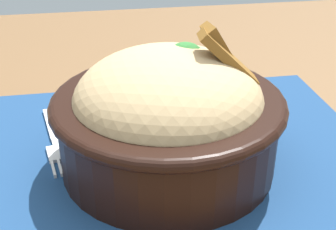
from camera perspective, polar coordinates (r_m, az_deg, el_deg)
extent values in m
cube|color=brown|center=(0.47, -1.50, -5.36)|extent=(1.17, 0.98, 0.04)
cube|color=navy|center=(0.45, -4.44, -4.34)|extent=(0.46, 0.28, 0.00)
cylinder|color=black|center=(0.41, 0.00, -1.94)|extent=(0.19, 0.19, 0.07)
torus|color=black|center=(0.40, 0.00, 1.60)|extent=(0.20, 0.20, 0.01)
ellipsoid|color=tan|center=(0.39, 0.00, 1.73)|extent=(0.21, 0.21, 0.09)
sphere|color=#2B692D|center=(0.39, 1.81, 5.28)|extent=(0.03, 0.03, 0.03)
sphere|color=#2B692D|center=(0.38, 4.68, 4.35)|extent=(0.03, 0.03, 0.03)
sphere|color=#2B692D|center=(0.40, 2.14, 6.30)|extent=(0.04, 0.04, 0.04)
cylinder|color=orange|center=(0.35, 3.00, 2.19)|extent=(0.02, 0.03, 0.01)
cylinder|color=orange|center=(0.35, 2.78, 1.96)|extent=(0.03, 0.02, 0.01)
cylinder|color=orange|center=(0.35, 5.26, 1.81)|extent=(0.03, 0.01, 0.01)
cube|color=brown|center=(0.39, 7.46, 6.89)|extent=(0.05, 0.02, 0.05)
cube|color=brown|center=(0.40, 6.97, 7.39)|extent=(0.04, 0.03, 0.06)
cube|color=silver|center=(0.50, -14.25, -1.11)|extent=(0.02, 0.07, 0.00)
cube|color=silver|center=(0.47, -13.61, -3.37)|extent=(0.01, 0.01, 0.00)
cube|color=silver|center=(0.45, -13.27, -4.58)|extent=(0.03, 0.03, 0.00)
cube|color=silver|center=(0.43, -13.97, -6.51)|extent=(0.01, 0.02, 0.00)
cube|color=silver|center=(0.43, -13.18, -6.38)|extent=(0.01, 0.02, 0.00)
cube|color=silver|center=(0.43, -12.37, -6.23)|extent=(0.01, 0.02, 0.00)
cube|color=silver|center=(0.43, -11.59, -6.10)|extent=(0.01, 0.02, 0.00)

